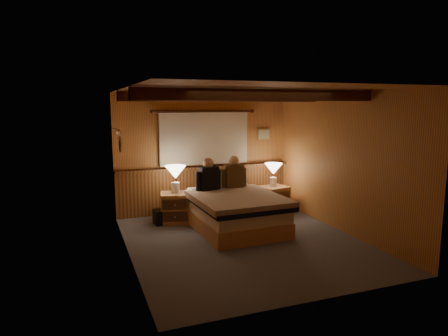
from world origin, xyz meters
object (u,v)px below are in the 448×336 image
bed (235,211)px  lamp_left (175,174)px  nightstand_left (175,208)px  nightstand_right (274,199)px  person_left (208,177)px  duffel_bag (166,216)px  person_right (234,174)px  lamp_right (273,170)px

bed → lamp_left: size_ratio=3.70×
nightstand_left → lamp_left: (0.04, 0.03, 0.64)m
nightstand_left → nightstand_right: size_ratio=1.03×
nightstand_right → lamp_left: bearing=166.2°
person_left → duffel_bag: person_left is taller
person_left → nightstand_right: bearing=-1.3°
nightstand_right → person_right: size_ratio=0.92×
bed → duffel_bag: bearing=141.2°
nightstand_left → lamp_right: (2.05, -0.00, 0.59)m
bed → lamp_left: 1.34m
bed → person_right: size_ratio=3.03×
lamp_left → lamp_right: 2.02m
bed → nightstand_left: (-0.89, 0.82, -0.05)m
bed → person_right: (0.23, 0.63, 0.55)m
nightstand_left → person_left: person_left is taller
lamp_left → bed: bearing=-44.6°
lamp_right → person_left: person_left is taller
lamp_left → lamp_right: size_ratio=1.09×
nightstand_left → duffel_bag: size_ratio=1.23×
lamp_left → person_left: size_ratio=0.82×
nightstand_right → duffel_bag: 2.24m
lamp_right → person_left: bearing=-170.0°
person_left → person_right: 0.54m
nightstand_right → duffel_bag: (-2.24, 0.01, -0.13)m
nightstand_right → nightstand_left: bearing=167.0°
bed → lamp_right: 1.52m
lamp_right → duffel_bag: bearing=-179.5°
bed → lamp_left: lamp_left is taller
person_left → nightstand_left: bearing=145.7°
nightstand_left → nightstand_right: 2.07m
duffel_bag → person_right: bearing=-13.8°
nightstand_right → duffel_bag: size_ratio=1.20×
bed → nightstand_left: 1.21m
person_right → nightstand_left: bearing=174.7°
person_left → person_right: size_ratio=0.99×
bed → duffel_bag: bed is taller
bed → lamp_right: (1.16, 0.81, 0.54)m
person_left → person_right: bearing=-2.1°
duffel_bag → nightstand_right: bearing=-6.9°
nightstand_left → lamp_right: 2.14m
lamp_left → person_left: person_left is taller
person_right → duffel_bag: (-1.29, 0.16, -0.73)m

